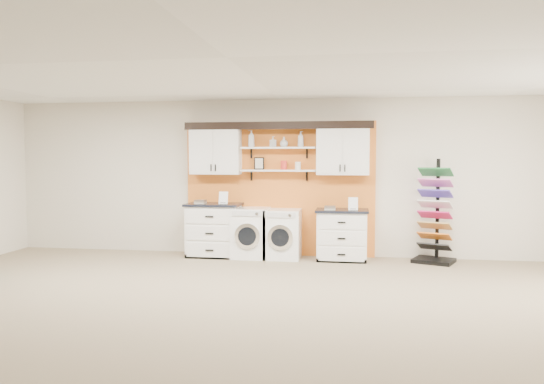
% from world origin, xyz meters
% --- Properties ---
extents(floor, '(10.00, 10.00, 0.00)m').
position_xyz_m(floor, '(0.00, 0.00, 0.00)').
color(floor, gray).
rests_on(floor, ground).
extents(ceiling, '(10.00, 10.00, 0.00)m').
position_xyz_m(ceiling, '(0.00, 0.00, 2.80)').
color(ceiling, white).
rests_on(ceiling, wall_back).
extents(wall_back, '(10.00, 0.00, 10.00)m').
position_xyz_m(wall_back, '(0.00, 4.00, 1.40)').
color(wall_back, beige).
rests_on(wall_back, floor).
extents(accent_panel, '(3.40, 0.07, 2.40)m').
position_xyz_m(accent_panel, '(0.00, 3.96, 1.20)').
color(accent_panel, orange).
rests_on(accent_panel, wall_back).
extents(upper_cabinet_left, '(0.90, 0.35, 0.84)m').
position_xyz_m(upper_cabinet_left, '(-1.13, 3.79, 1.88)').
color(upper_cabinet_left, white).
rests_on(upper_cabinet_left, wall_back).
extents(upper_cabinet_right, '(0.90, 0.35, 0.84)m').
position_xyz_m(upper_cabinet_right, '(1.13, 3.79, 1.88)').
color(upper_cabinet_right, white).
rests_on(upper_cabinet_right, wall_back).
extents(shelf_lower, '(1.32, 0.28, 0.03)m').
position_xyz_m(shelf_lower, '(0.00, 3.80, 1.53)').
color(shelf_lower, white).
rests_on(shelf_lower, wall_back).
extents(shelf_upper, '(1.32, 0.28, 0.03)m').
position_xyz_m(shelf_upper, '(0.00, 3.80, 1.93)').
color(shelf_upper, white).
rests_on(shelf_upper, wall_back).
extents(crown_molding, '(3.30, 0.41, 0.13)m').
position_xyz_m(crown_molding, '(0.00, 3.81, 2.33)').
color(crown_molding, black).
rests_on(crown_molding, wall_back).
extents(picture_frame, '(0.18, 0.02, 0.22)m').
position_xyz_m(picture_frame, '(-0.35, 3.85, 1.66)').
color(picture_frame, black).
rests_on(picture_frame, shelf_lower).
extents(canister_red, '(0.11, 0.11, 0.16)m').
position_xyz_m(canister_red, '(0.10, 3.80, 1.62)').
color(canister_red, red).
rests_on(canister_red, shelf_lower).
extents(canister_cream, '(0.10, 0.10, 0.14)m').
position_xyz_m(canister_cream, '(0.35, 3.80, 1.61)').
color(canister_cream, silver).
rests_on(canister_cream, shelf_lower).
extents(base_cabinet_left, '(0.97, 0.66, 0.95)m').
position_xyz_m(base_cabinet_left, '(-1.13, 3.64, 0.47)').
color(base_cabinet_left, white).
rests_on(base_cabinet_left, floor).
extents(base_cabinet_right, '(0.89, 0.66, 0.87)m').
position_xyz_m(base_cabinet_right, '(1.13, 3.64, 0.44)').
color(base_cabinet_right, white).
rests_on(base_cabinet_right, floor).
extents(washer, '(0.63, 0.71, 0.88)m').
position_xyz_m(washer, '(-0.46, 3.64, 0.44)').
color(washer, white).
rests_on(washer, floor).
extents(dryer, '(0.61, 0.71, 0.86)m').
position_xyz_m(dryer, '(0.11, 3.64, 0.43)').
color(dryer, white).
rests_on(dryer, floor).
extents(sample_rack, '(0.79, 0.73, 1.74)m').
position_xyz_m(sample_rack, '(2.67, 3.68, 0.55)').
color(sample_rack, black).
rests_on(sample_rack, floor).
extents(soap_bottle_a, '(0.12, 0.12, 0.30)m').
position_xyz_m(soap_bottle_a, '(-0.48, 3.80, 2.09)').
color(soap_bottle_a, silver).
rests_on(soap_bottle_a, shelf_upper).
extents(soap_bottle_b, '(0.12, 0.12, 0.19)m').
position_xyz_m(soap_bottle_b, '(-0.09, 3.80, 2.04)').
color(soap_bottle_b, silver).
rests_on(soap_bottle_b, shelf_upper).
extents(soap_bottle_c, '(0.19, 0.19, 0.18)m').
position_xyz_m(soap_bottle_c, '(0.10, 3.80, 2.03)').
color(soap_bottle_c, silver).
rests_on(soap_bottle_c, shelf_upper).
extents(soap_bottle_d, '(0.15, 0.14, 0.27)m').
position_xyz_m(soap_bottle_d, '(0.40, 3.80, 2.08)').
color(soap_bottle_d, silver).
rests_on(soap_bottle_d, shelf_upper).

